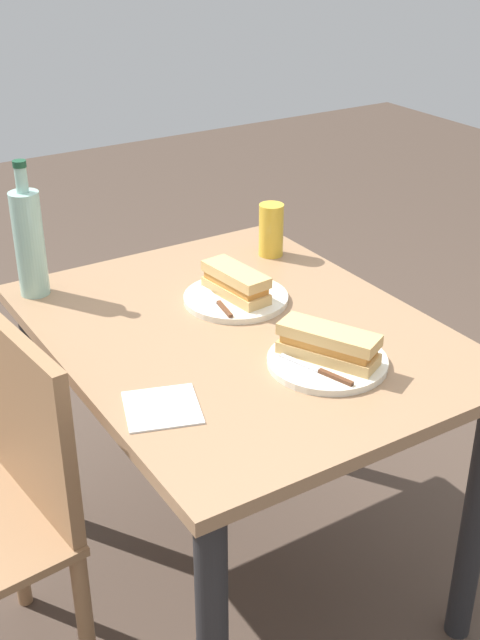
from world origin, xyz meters
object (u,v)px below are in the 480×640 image
knife_near (320,371)px  beer_glass (271,230)px  dining_table (240,374)px  baguette_sandwich_far (236,282)px  knife_far (219,303)px  baguette_sandwich_near (328,344)px  water_bottle (29,241)px  plate_near (327,361)px  plate_far (236,298)px

knife_near → beer_glass: 0.65m
dining_table → knife_near: bearing=-175.6°
baguette_sandwich_far → beer_glass: (0.19, -0.23, 0.02)m
knife_far → beer_glass: (0.21, -0.29, 0.05)m
baguette_sandwich_near → baguette_sandwich_far: bearing=0.5°
knife_near → water_bottle: water_bottle is taller
baguette_sandwich_near → plate_near: bearing=0.0°
baguette_sandwich_far → knife_far: 0.07m
plate_near → water_bottle: bearing=31.3°
plate_near → knife_far: (0.34, 0.06, 0.01)m
dining_table → baguette_sandwich_near: 0.30m
plate_near → knife_near: (-0.04, 0.05, 0.01)m
knife_near → baguette_sandwich_far: (0.39, -0.04, 0.03)m
baguette_sandwich_far → beer_glass: bearing=-50.1°
baguette_sandwich_far → knife_far: bearing=106.7°
dining_table → water_bottle: water_bottle is taller
baguette_sandwich_near → water_bottle: 0.77m
baguette_sandwich_far → knife_far: size_ratio=1.07×
plate_near → beer_glass: (0.55, -0.23, 0.06)m
dining_table → knife_near: 0.30m
water_bottle → baguette_sandwich_far: bearing=-127.0°
knife_far → beer_glass: beer_glass is taller
baguette_sandwich_near → beer_glass: (0.55, -0.23, 0.02)m
baguette_sandwich_near → knife_near: 0.07m
dining_table → plate_far: (0.12, -0.06, 0.13)m
water_bottle → dining_table: bearing=-141.9°
knife_near → plate_far: bearing=-6.4°
water_bottle → beer_glass: bearing=-99.5°
knife_near → knife_far: size_ratio=0.98×
baguette_sandwich_far → water_bottle: size_ratio=0.58×
plate_near → baguette_sandwich_near: bearing=180.0°
baguette_sandwich_far → water_bottle: (0.30, 0.39, 0.09)m
knife_near → knife_far: bearing=2.2°
dining_table → baguette_sandwich_far: 0.22m
knife_near → baguette_sandwich_far: baguette_sandwich_far is taller
beer_glass → plate_near: bearing=157.5°
dining_table → baguette_sandwich_far: size_ratio=5.34×
plate_far → baguette_sandwich_far: baguette_sandwich_far is taller
baguette_sandwich_near → beer_glass: beer_glass is taller
dining_table → plate_near: size_ratio=4.08×
baguette_sandwich_near → knife_near: bearing=127.7°
plate_far → dining_table: bearing=152.2°
dining_table → knife_near: (-0.27, -0.02, 0.14)m
dining_table → beer_glass: beer_glass is taller
dining_table → beer_glass: bearing=-43.1°
baguette_sandwich_near → knife_far: baguette_sandwich_near is taller
baguette_sandwich_near → knife_near: baguette_sandwich_near is taller
baguette_sandwich_near → baguette_sandwich_far: (0.36, 0.00, -0.00)m
plate_near → plate_far: 0.36m
knife_near → dining_table: bearing=4.4°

